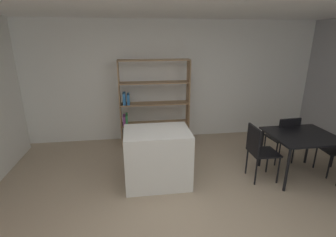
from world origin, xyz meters
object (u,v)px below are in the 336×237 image
at_px(open_bookshelf, 150,106).
at_px(kitchen_island, 157,157).
at_px(dining_chair_far, 284,136).
at_px(dining_chair_island_side, 259,148).
at_px(dining_table, 302,139).

bearing_deg(open_bookshelf, kitchen_island, -89.93).
distance_m(open_bookshelf, dining_chair_far, 2.73).
bearing_deg(dining_chair_island_side, open_bookshelf, 44.51).
bearing_deg(dining_table, dining_chair_island_side, 179.90).
distance_m(open_bookshelf, dining_chair_island_side, 2.41).
relative_size(kitchen_island, dining_chair_island_side, 1.09).
bearing_deg(open_bookshelf, dining_chair_far, -27.35).
distance_m(kitchen_island, dining_table, 2.41).
xyz_separation_m(dining_table, dining_chair_far, (0.01, 0.48, -0.13)).
relative_size(kitchen_island, open_bookshelf, 0.55).
height_order(dining_table, dining_chair_far, dining_chair_far).
distance_m(kitchen_island, dining_chair_far, 2.43).
bearing_deg(open_bookshelf, dining_table, -35.76).
bearing_deg(dining_chair_island_side, dining_chair_far, -56.68).
height_order(kitchen_island, dining_chair_far, dining_chair_far).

